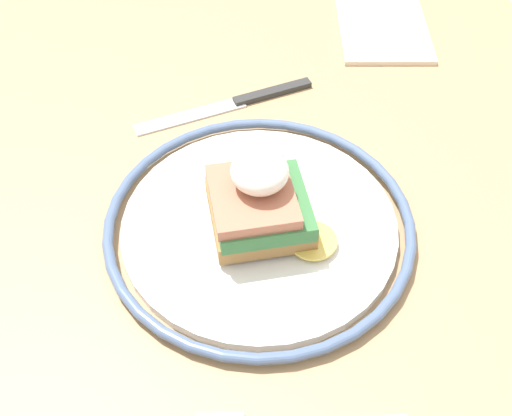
{
  "coord_description": "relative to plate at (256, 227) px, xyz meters",
  "views": [
    {
      "loc": [
        -0.37,
        0.07,
        1.21
      ],
      "look_at": [
        -0.0,
        0.0,
        0.78
      ],
      "focal_mm": 45.0,
      "sensor_mm": 36.0,
      "label": 1
    }
  ],
  "objects": [
    {
      "name": "plate",
      "position": [
        0.0,
        0.0,
        0.0
      ],
      "size": [
        0.29,
        0.29,
        0.02
      ],
      "color": "white",
      "rests_on": "dining_table"
    },
    {
      "name": "sandwich",
      "position": [
        -0.0,
        -0.0,
        0.04
      ],
      "size": [
        0.1,
        0.11,
        0.08
      ],
      "color": "#9E703D",
      "rests_on": "plate"
    },
    {
      "name": "dining_table",
      "position": [
        0.0,
        -0.0,
        -0.12
      ],
      "size": [
        1.11,
        0.81,
        0.74
      ],
      "color": "tan",
      "rests_on": "ground_plane"
    },
    {
      "name": "napkin",
      "position": [
        0.29,
        -0.22,
        -0.0
      ],
      "size": [
        0.16,
        0.14,
        0.01
      ],
      "primitive_type": "cube",
      "rotation": [
        0.0,
        0.0,
        -0.18
      ],
      "color": "beige",
      "rests_on": "dining_table"
    },
    {
      "name": "knife",
      "position": [
        0.19,
        -0.02,
        -0.01
      ],
      "size": [
        0.06,
        0.21,
        0.01
      ],
      "color": "#2D2D2D",
      "rests_on": "dining_table"
    }
  ]
}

